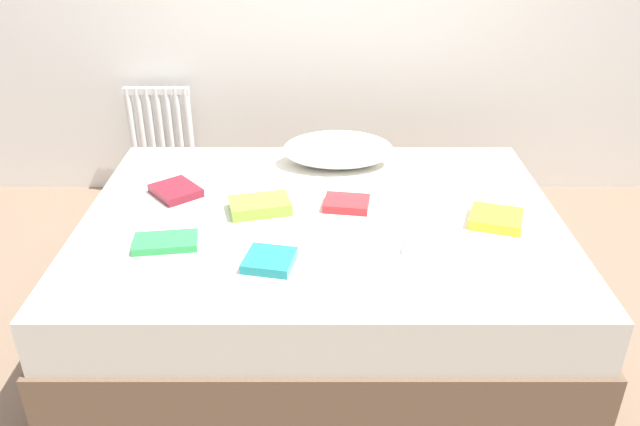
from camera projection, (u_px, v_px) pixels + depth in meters
name	position (u px, v px, depth m)	size (l,w,h in m)	color
ground_plane	(320.00, 312.00, 2.88)	(8.00, 8.00, 0.00)	#7F6651
bed	(320.00, 266.00, 2.76)	(2.00, 1.50, 0.50)	brown
radiator	(160.00, 136.00, 3.76)	(0.38, 0.04, 0.59)	white
pillow	(336.00, 149.00, 3.06)	(0.53, 0.31, 0.16)	white
textbook_yellow	(494.00, 218.00, 2.57)	(0.20, 0.18, 0.04)	yellow
textbook_teal	(268.00, 260.00, 2.30)	(0.17, 0.17, 0.04)	teal
textbook_white	(431.00, 246.00, 2.39)	(0.21, 0.15, 0.03)	white
textbook_lime	(258.00, 206.00, 2.66)	(0.25, 0.16, 0.05)	#8CC638
textbook_green	(164.00, 242.00, 2.41)	(0.24, 0.14, 0.03)	green
textbook_red	(345.00, 203.00, 2.69)	(0.19, 0.15, 0.04)	red
textbook_maroon	(174.00, 191.00, 2.80)	(0.20, 0.17, 0.04)	maroon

